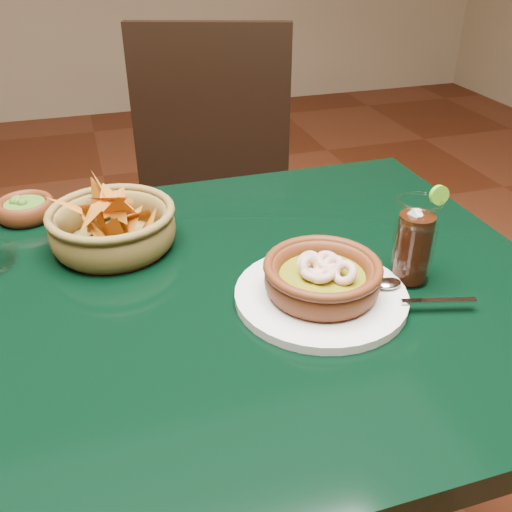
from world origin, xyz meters
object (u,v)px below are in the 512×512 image
object	(u,v)px
cola_drink	(414,242)
shrimp_plate	(322,282)
dining_chair	(210,202)
chip_basket	(113,226)
dining_table	(165,352)

from	to	relation	value
cola_drink	shrimp_plate	bearing A→B (deg)	-176.16
dining_chair	chip_basket	bearing A→B (deg)	-117.83
dining_table	shrimp_plate	bearing A→B (deg)	-17.16
dining_chair	shrimp_plate	size ratio (longest dim) A/B	3.10
chip_basket	cola_drink	world-z (taller)	cola_drink
dining_table	dining_chair	bearing A→B (deg)	71.60
shrimp_plate	cola_drink	bearing A→B (deg)	3.84
chip_basket	dining_chair	bearing A→B (deg)	62.17
dining_chair	chip_basket	xyz separation A→B (m)	(-0.28, -0.53, 0.24)
shrimp_plate	dining_chair	bearing A→B (deg)	89.01
dining_table	chip_basket	xyz separation A→B (m)	(-0.05, 0.18, 0.14)
cola_drink	chip_basket	bearing A→B (deg)	150.54
dining_table	chip_basket	size ratio (longest dim) A/B	5.00
shrimp_plate	dining_table	bearing A→B (deg)	162.84
dining_table	dining_chair	distance (m)	0.76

